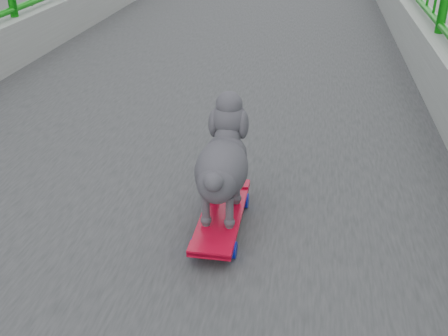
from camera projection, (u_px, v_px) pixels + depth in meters
footbridge at (216, 275)px, 4.39m from camera, size 3.00×24.00×7.00m
railing at (214, 38)px, 3.45m from camera, size 3.00×24.00×1.42m
skateboard at (222, 217)px, 1.86m from camera, size 0.15×0.49×0.07m
poodle at (223, 162)px, 1.78m from camera, size 0.18×0.44×0.36m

